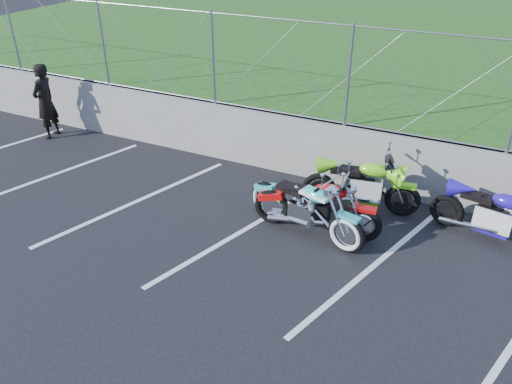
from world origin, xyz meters
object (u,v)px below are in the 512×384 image
at_px(cruiser_turquoise, 306,210).
at_px(sportbike_blue, 493,217).
at_px(naked_orange, 318,208).
at_px(sportbike_green, 363,187).
at_px(person_standing, 45,101).

relative_size(cruiser_turquoise, sportbike_blue, 1.15).
xyz_separation_m(cruiser_turquoise, sportbike_blue, (2.99, 1.21, -0.02)).
xyz_separation_m(cruiser_turquoise, naked_orange, (0.18, 0.12, 0.01)).
height_order(naked_orange, sportbike_blue, naked_orange).
height_order(cruiser_turquoise, sportbike_blue, cruiser_turquoise).
bearing_deg(sportbike_blue, naked_orange, -147.74).
bearing_deg(cruiser_turquoise, sportbike_green, 76.00).
bearing_deg(sportbike_blue, cruiser_turquoise, -146.95).
xyz_separation_m(sportbike_green, person_standing, (-8.11, 0.07, 0.43)).
bearing_deg(person_standing, sportbike_green, 80.54).
height_order(naked_orange, person_standing, person_standing).
xyz_separation_m(cruiser_turquoise, sportbike_green, (0.68, 1.22, 0.01)).
relative_size(cruiser_turquoise, sportbike_green, 1.07).
distance_m(cruiser_turquoise, sportbike_blue, 3.23).
bearing_deg(naked_orange, person_standing, 166.28).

